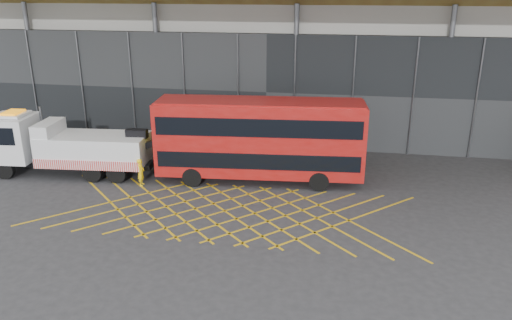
# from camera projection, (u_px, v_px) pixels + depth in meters

# --- Properties ---
(ground_plane) EXTENTS (120.00, 120.00, 0.00)m
(ground_plane) POSITION_uv_depth(u_px,v_px,m) (195.00, 209.00, 26.35)
(ground_plane) COLOR #2A2A2C
(road_markings) EXTENTS (19.96, 7.16, 0.01)m
(road_markings) POSITION_uv_depth(u_px,v_px,m) (225.00, 211.00, 26.09)
(road_markings) COLOR gold
(road_markings) RESTS_ON ground_plane
(construction_building) EXTENTS (55.00, 23.97, 18.00)m
(construction_building) POSITION_uv_depth(u_px,v_px,m) (279.00, 13.00, 40.12)
(construction_building) COLOR #979792
(construction_building) RESTS_ON ground_plane
(recovery_truck) EXTENTS (11.58, 3.49, 4.02)m
(recovery_truck) POSITION_uv_depth(u_px,v_px,m) (64.00, 146.00, 30.58)
(recovery_truck) COLOR black
(recovery_truck) RESTS_ON ground_plane
(bus_towed) EXTENTS (12.30, 3.84, 4.93)m
(bus_towed) POSITION_uv_depth(u_px,v_px,m) (259.00, 137.00, 29.23)
(bus_towed) COLOR #9E0F0C
(bus_towed) RESTS_ON ground_plane
(worker) EXTENTS (0.48, 0.65, 1.63)m
(worker) POSITION_uv_depth(u_px,v_px,m) (141.00, 172.00, 29.18)
(worker) COLOR yellow
(worker) RESTS_ON ground_plane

